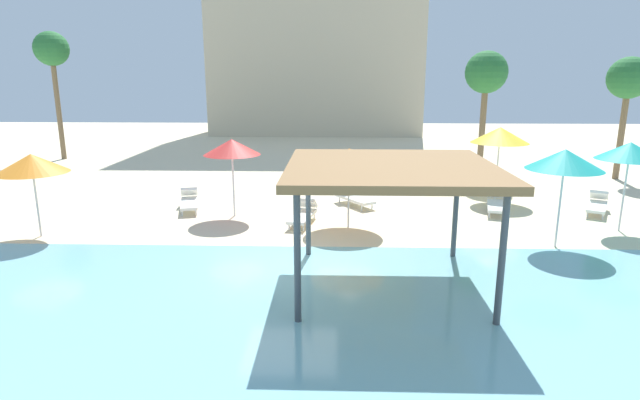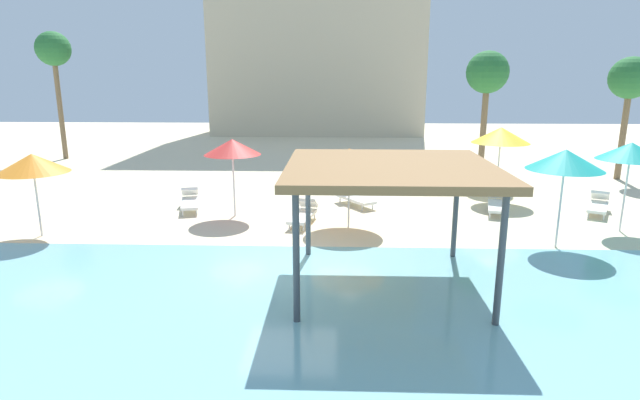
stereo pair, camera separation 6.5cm
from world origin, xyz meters
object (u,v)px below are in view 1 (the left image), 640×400
object	(u,v)px
beach_umbrella_teal_1	(565,160)
palm_tree_0	(486,75)
beach_umbrella_red_3	(232,147)
lounge_chair_0	(496,203)
beach_umbrella_yellow_5	(500,135)
lounge_chair_5	(353,196)
beach_umbrella_orange_6	(349,159)
lounge_chair_1	(597,204)
beach_umbrella_orange_0	(32,164)
lounge_chair_2	(303,213)
palm_tree_1	(629,80)
shade_pavilion	(391,172)
lounge_chair_3	(189,201)
palm_tree_2	(52,52)
beach_umbrella_teal_2	(630,151)

from	to	relation	value
beach_umbrella_teal_1	palm_tree_0	world-z (taller)	palm_tree_0
beach_umbrella_red_3	lounge_chair_0	bearing A→B (deg)	4.92
beach_umbrella_yellow_5	beach_umbrella_teal_1	bearing A→B (deg)	-89.56
lounge_chair_5	beach_umbrella_yellow_5	bearing A→B (deg)	66.08
beach_umbrella_orange_6	lounge_chair_1	xyz separation A→B (m)	(8.99, 2.03, -1.92)
lounge_chair_1	beach_umbrella_teal_1	bearing A→B (deg)	-9.34
beach_umbrella_orange_0	beach_umbrella_red_3	world-z (taller)	beach_umbrella_red_3
beach_umbrella_orange_0	beach_umbrella_orange_6	size ratio (longest dim) A/B	0.99
beach_umbrella_red_3	lounge_chair_0	xyz separation A→B (m)	(9.37, 0.81, -2.11)
lounge_chair_0	lounge_chair_2	size ratio (longest dim) A/B	1.01
lounge_chair_1	palm_tree_1	size ratio (longest dim) A/B	0.35
lounge_chair_1	palm_tree_1	xyz separation A→B (m)	(3.93, 6.32, 4.24)
shade_pavilion	beach_umbrella_red_3	distance (m)	7.67
beach_umbrella_orange_6	lounge_chair_5	bearing A→B (deg)	85.39
palm_tree_1	beach_umbrella_teal_1	bearing A→B (deg)	-124.44
beach_umbrella_orange_0	lounge_chair_2	bearing A→B (deg)	12.12
beach_umbrella_orange_6	palm_tree_1	bearing A→B (deg)	32.87
lounge_chair_0	palm_tree_1	bearing A→B (deg)	145.15
beach_umbrella_yellow_5	palm_tree_1	world-z (taller)	palm_tree_1
shade_pavilion	beach_umbrella_yellow_5	bearing A→B (deg)	59.63
lounge_chair_3	palm_tree_1	bearing A→B (deg)	93.93
lounge_chair_0	beach_umbrella_orange_6	bearing A→B (deg)	-54.33
shade_pavilion	palm_tree_2	bearing A→B (deg)	133.56
palm_tree_2	beach_umbrella_orange_0	bearing A→B (deg)	-64.75
lounge_chair_3	palm_tree_0	xyz separation A→B (m)	(12.17, 5.95, 4.48)
beach_umbrella_yellow_5	beach_umbrella_orange_6	distance (m)	7.12
shade_pavilion	palm_tree_0	world-z (taller)	palm_tree_0
beach_umbrella_teal_1	beach_umbrella_yellow_5	bearing A→B (deg)	90.44
beach_umbrella_orange_6	lounge_chair_0	size ratio (longest dim) A/B	1.30
beach_umbrella_orange_0	lounge_chair_5	distance (m)	10.79
lounge_chair_5	palm_tree_0	xyz separation A→B (m)	(6.12, 5.08, 4.48)
palm_tree_2	shade_pavilion	bearing A→B (deg)	-46.44
palm_tree_0	palm_tree_2	bearing A→B (deg)	166.79
beach_umbrella_teal_1	palm_tree_2	world-z (taller)	palm_tree_2
beach_umbrella_teal_2	palm_tree_2	bearing A→B (deg)	151.66
lounge_chair_0	beach_umbrella_red_3	bearing A→B (deg)	-69.96
beach_umbrella_teal_2	beach_umbrella_yellow_5	bearing A→B (deg)	123.54
beach_umbrella_red_3	beach_umbrella_orange_6	size ratio (longest dim) A/B	1.05
beach_umbrella_yellow_5	palm_tree_2	xyz separation A→B (m)	(-22.33, 9.41, 3.46)
beach_umbrella_red_3	lounge_chair_1	world-z (taller)	beach_umbrella_red_3
beach_umbrella_teal_1	lounge_chair_0	size ratio (longest dim) A/B	1.43
beach_umbrella_teal_1	beach_umbrella_yellow_5	xyz separation A→B (m)	(-0.04, 5.74, 0.02)
lounge_chair_1	lounge_chair_3	bearing A→B (deg)	-61.15
beach_umbrella_orange_6	palm_tree_0	size ratio (longest dim) A/B	0.44
palm_tree_1	shade_pavilion	bearing A→B (deg)	-132.70
lounge_chair_3	palm_tree_1	xyz separation A→B (m)	(18.74, 6.29, 4.24)
beach_umbrella_teal_1	lounge_chair_2	size ratio (longest dim) A/B	1.44
palm_tree_0	palm_tree_2	distance (m)	23.42
beach_umbrella_yellow_5	palm_tree_1	xyz separation A→B (m)	(7.00, 4.41, 2.01)
beach_umbrella_yellow_5	lounge_chair_3	world-z (taller)	beach_umbrella_yellow_5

